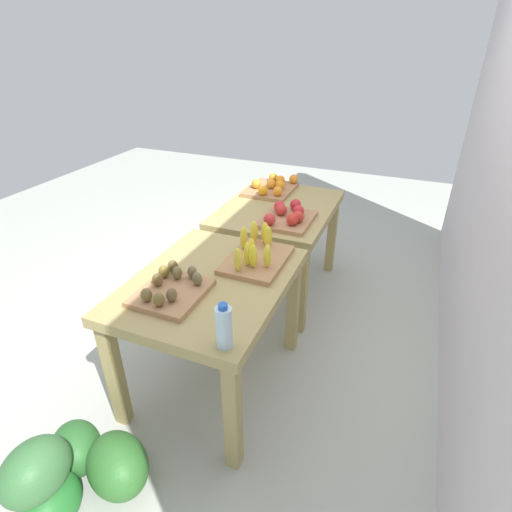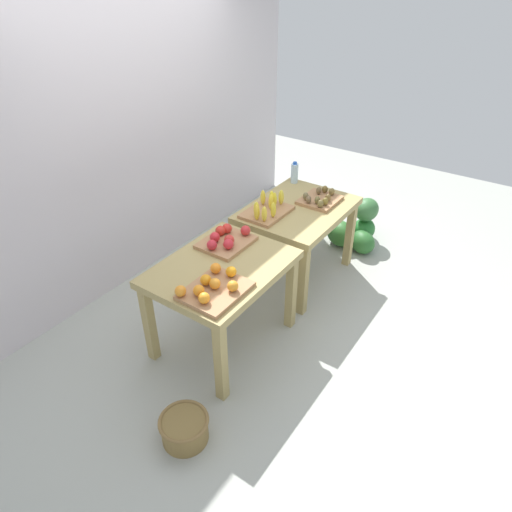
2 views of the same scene
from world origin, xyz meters
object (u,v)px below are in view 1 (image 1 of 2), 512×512
object	(u,v)px
display_table_right	(211,296)
apple_bin	(287,216)
orange_bin	(272,187)
water_bottle	(224,327)
display_table_left	(278,219)
kiwi_bin	(172,289)
wicker_basket	(273,229)
banana_crate	(256,254)
watermelon_pile	(76,470)

from	to	relation	value
display_table_right	apple_bin	xyz separation A→B (m)	(-0.87, 0.15, 0.15)
display_table_right	apple_bin	bearing A→B (deg)	170.23
orange_bin	water_bottle	xyz separation A→B (m)	(1.83, 0.46, 0.06)
display_table_left	water_bottle	xyz separation A→B (m)	(1.56, 0.30, 0.21)
display_table_right	kiwi_bin	bearing A→B (deg)	-29.59
display_table_left	wicker_basket	xyz separation A→B (m)	(-0.86, -0.35, -0.53)
display_table_left	water_bottle	world-z (taller)	water_bottle
display_table_right	water_bottle	xyz separation A→B (m)	(0.44, 0.30, 0.21)
display_table_right	banana_crate	world-z (taller)	banana_crate
display_table_left	watermelon_pile	xyz separation A→B (m)	(2.00, -0.25, -0.45)
display_table_left	wicker_basket	world-z (taller)	display_table_left
orange_bin	display_table_right	bearing A→B (deg)	6.38
display_table_right	banana_crate	size ratio (longest dim) A/B	2.36
display_table_right	watermelon_pile	xyz separation A→B (m)	(0.88, -0.25, -0.45)
orange_bin	wicker_basket	size ratio (longest dim) A/B	1.39
water_bottle	watermelon_pile	world-z (taller)	water_bottle
display_table_right	wicker_basket	size ratio (longest dim) A/B	3.19
watermelon_pile	kiwi_bin	bearing A→B (deg)	168.63
kiwi_bin	wicker_basket	distance (m)	2.30
display_table_left	banana_crate	size ratio (longest dim) A/B	2.36
banana_crate	watermelon_pile	xyz separation A→B (m)	(1.14, -0.41, -0.61)
water_bottle	wicker_basket	distance (m)	2.62
display_table_left	display_table_right	world-z (taller)	same
banana_crate	water_bottle	world-z (taller)	water_bottle
display_table_right	orange_bin	xyz separation A→B (m)	(-1.40, -0.16, 0.15)
kiwi_bin	wicker_basket	size ratio (longest dim) A/B	1.13
display_table_left	banana_crate	distance (m)	0.88
apple_bin	wicker_basket	distance (m)	1.40
banana_crate	water_bottle	distance (m)	0.72
watermelon_pile	wicker_basket	world-z (taller)	watermelon_pile
display_table_right	orange_bin	size ratio (longest dim) A/B	2.29
display_table_right	apple_bin	size ratio (longest dim) A/B	2.55
banana_crate	wicker_basket	xyz separation A→B (m)	(-1.72, -0.51, -0.69)
apple_bin	display_table_right	bearing A→B (deg)	-9.77
banana_crate	kiwi_bin	world-z (taller)	banana_crate
display_table_left	banana_crate	xyz separation A→B (m)	(0.85, 0.16, 0.16)
banana_crate	water_bottle	bearing A→B (deg)	11.64
water_bottle	wicker_basket	bearing A→B (deg)	-164.90
orange_bin	wicker_basket	xyz separation A→B (m)	(-0.59, -0.19, -0.68)
orange_bin	apple_bin	world-z (taller)	apple_bin
display_table_left	apple_bin	size ratio (longest dim) A/B	2.55
kiwi_bin	water_bottle	bearing A→B (deg)	59.76
apple_bin	banana_crate	bearing A→B (deg)	0.80
display_table_left	kiwi_bin	world-z (taller)	kiwi_bin
kiwi_bin	display_table_left	bearing A→B (deg)	175.17
orange_bin	banana_crate	xyz separation A→B (m)	(1.13, 0.31, 0.01)
wicker_basket	orange_bin	bearing A→B (deg)	18.25
banana_crate	apple_bin	bearing A→B (deg)	-179.20
orange_bin	banana_crate	size ratio (longest dim) A/B	1.03
watermelon_pile	apple_bin	bearing A→B (deg)	167.16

